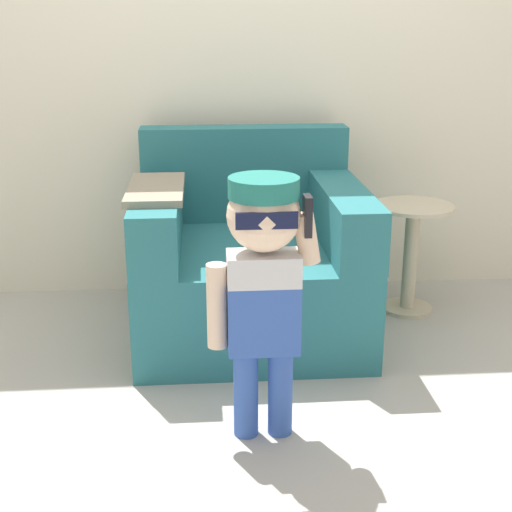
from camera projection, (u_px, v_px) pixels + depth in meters
ground_plane at (251, 334)px, 3.30m from camera, size 10.00×10.00×0.00m
wall_back at (241, 37)px, 3.51m from camera, size 10.00×0.05×2.60m
armchair at (249, 262)px, 3.27m from camera, size 1.03×1.00×0.89m
person_child at (263, 269)px, 2.32m from camera, size 0.37×0.28×0.92m
side_table at (411, 248)px, 3.47m from camera, size 0.38×0.38×0.54m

